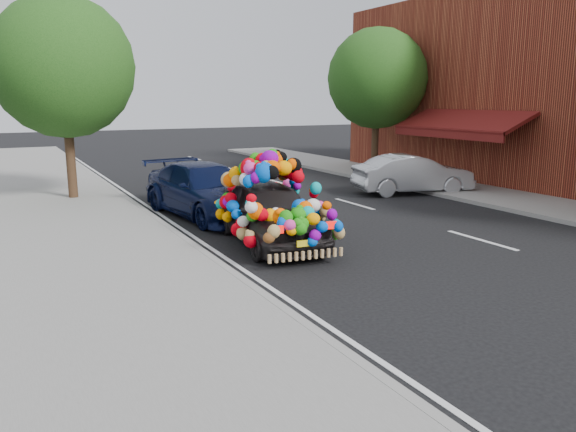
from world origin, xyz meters
The scene contains 10 objects.
ground centered at (0.00, 0.00, 0.00)m, with size 100.00×100.00×0.00m, color black.
sidewalk centered at (-4.30, 0.00, 0.06)m, with size 4.00×60.00×0.12m, color gray.
kerb centered at (-2.35, 0.00, 0.07)m, with size 0.15×60.00×0.13m, color gray.
footpath_far centered at (8.20, 3.00, 0.06)m, with size 3.00×40.00×0.12m, color gray.
lane_markings centered at (3.60, 0.00, 0.01)m, with size 6.00×50.00×0.01m, color silver, non-canonical shape.
tree_near_sidewalk centered at (-3.80, 9.50, 4.02)m, with size 4.20×4.20×6.13m.
tree_far_b centered at (8.00, 10.00, 3.89)m, with size 4.00×4.00×5.90m.
plush_art_car centered at (-0.67, 2.00, 1.02)m, with size 2.46×4.37×2.00m.
navy_sedan centered at (-0.93, 5.43, 0.70)m, with size 1.97×4.83×1.40m, color black.
silver_hatchback centered at (6.42, 5.71, 0.65)m, with size 1.37×3.92×1.29m, color #A9ACB0.
Camera 1 is at (-5.90, -8.75, 3.10)m, focal length 35.00 mm.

